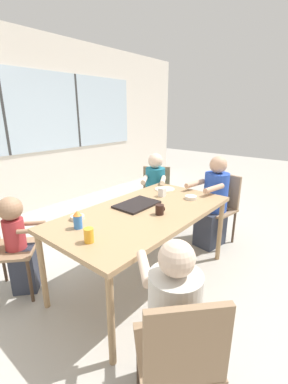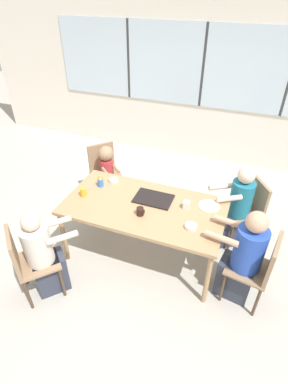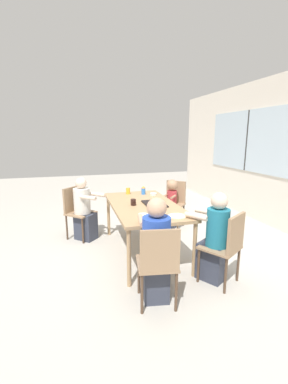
{
  "view_description": "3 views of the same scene",
  "coord_description": "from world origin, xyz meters",
  "px_view_note": "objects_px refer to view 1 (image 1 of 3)",
  "views": [
    {
      "loc": [
        -1.7,
        -1.4,
        1.63
      ],
      "look_at": [
        0.0,
        0.0,
        0.93
      ],
      "focal_mm": 24.0,
      "sensor_mm": 36.0,
      "label": 1
    },
    {
      "loc": [
        0.92,
        -2.4,
        2.78
      ],
      "look_at": [
        0.0,
        0.0,
        0.93
      ],
      "focal_mm": 28.0,
      "sensor_mm": 36.0,
      "label": 2
    },
    {
      "loc": [
        3.46,
        -0.98,
        1.72
      ],
      "look_at": [
        0.0,
        0.0,
        0.93
      ],
      "focal_mm": 24.0,
      "sensor_mm": 36.0,
      "label": 3
    }
  ],
  "objects_px": {
    "coffee_mug": "(160,209)",
    "juice_glass": "(89,235)",
    "sippy_cup": "(78,219)",
    "bowl_white_shallow": "(191,197)",
    "milk_carton_small": "(162,192)",
    "person_woman_green_shirt": "(155,197)",
    "person_toddler": "(18,244)",
    "person_man_teal_shirt": "(172,333)",
    "chair_for_man_teal_shirt": "(180,354)",
    "chair_for_man_blue_shirt": "(221,202)",
    "bowl_cereal": "(78,217)",
    "person_man_blue_shirt": "(213,206)",
    "chair_for_woman_green_shirt": "(156,192)",
    "chair_for_toddler": "(0,242)"
  },
  "relations": [
    {
      "from": "milk_carton_small",
      "to": "bowl_white_shallow",
      "type": "relative_size",
      "value": 0.76
    },
    {
      "from": "person_man_teal_shirt",
      "to": "chair_for_man_teal_shirt",
      "type": "bearing_deg",
      "value": -90.0
    },
    {
      "from": "person_toddler",
      "to": "coffee_mug",
      "type": "relative_size",
      "value": 10.38
    },
    {
      "from": "chair_for_toddler",
      "to": "bowl_cereal",
      "type": "distance_m",
      "value": 0.75
    },
    {
      "from": "person_toddler",
      "to": "milk_carton_small",
      "type": "height_order",
      "value": "person_toddler"
    },
    {
      "from": "chair_for_man_blue_shirt",
      "to": "coffee_mug",
      "type": "height_order",
      "value": "chair_for_man_blue_shirt"
    },
    {
      "from": "coffee_mug",
      "to": "sippy_cup",
      "type": "distance_m",
      "value": 0.72
    },
    {
      "from": "coffee_mug",
      "to": "bowl_white_shallow",
      "type": "xyz_separation_m",
      "value": [
        0.54,
        -0.01,
        -0.03
      ]
    },
    {
      "from": "chair_for_woman_green_shirt",
      "to": "person_toddler",
      "type": "xyz_separation_m",
      "value": [
        -1.93,
        0.08,
        -0.04
      ]
    },
    {
      "from": "person_toddler",
      "to": "juice_glass",
      "type": "xyz_separation_m",
      "value": [
        0.14,
        -0.85,
        0.32
      ]
    },
    {
      "from": "juice_glass",
      "to": "chair_for_toddler",
      "type": "bearing_deg",
      "value": 104.62
    },
    {
      "from": "milk_carton_small",
      "to": "bowl_white_shallow",
      "type": "height_order",
      "value": "milk_carton_small"
    },
    {
      "from": "chair_for_toddler",
      "to": "person_toddler",
      "type": "distance_m",
      "value": 0.16
    },
    {
      "from": "coffee_mug",
      "to": "juice_glass",
      "type": "relative_size",
      "value": 0.86
    },
    {
      "from": "chair_for_man_teal_shirt",
      "to": "person_man_teal_shirt",
      "type": "xyz_separation_m",
      "value": [
        0.11,
        0.12,
        -0.04
      ]
    },
    {
      "from": "sippy_cup",
      "to": "bowl_white_shallow",
      "type": "height_order",
      "value": "sippy_cup"
    },
    {
      "from": "coffee_mug",
      "to": "bowl_cereal",
      "type": "relative_size",
      "value": 0.78
    },
    {
      "from": "person_woman_green_shirt",
      "to": "juice_glass",
      "type": "bearing_deg",
      "value": 80.26
    },
    {
      "from": "juice_glass",
      "to": "bowl_white_shallow",
      "type": "bearing_deg",
      "value": -3.93
    },
    {
      "from": "chair_for_man_blue_shirt",
      "to": "bowl_cereal",
      "type": "xyz_separation_m",
      "value": [
        -1.78,
        0.52,
        0.24
      ]
    },
    {
      "from": "chair_for_woman_green_shirt",
      "to": "chair_for_toddler",
      "type": "height_order",
      "value": "same"
    },
    {
      "from": "bowl_white_shallow",
      "to": "person_woman_green_shirt",
      "type": "bearing_deg",
      "value": 62.91
    },
    {
      "from": "chair_for_man_teal_shirt",
      "to": "sippy_cup",
      "type": "bearing_deg",
      "value": 119.55
    },
    {
      "from": "chair_for_toddler",
      "to": "sippy_cup",
      "type": "xyz_separation_m",
      "value": [
        0.34,
        -0.71,
        0.3
      ]
    },
    {
      "from": "bowl_cereal",
      "to": "coffee_mug",
      "type": "bearing_deg",
      "value": -41.38
    },
    {
      "from": "person_man_teal_shirt",
      "to": "milk_carton_small",
      "type": "distance_m",
      "value": 1.56
    },
    {
      "from": "person_man_teal_shirt",
      "to": "juice_glass",
      "type": "xyz_separation_m",
      "value": [
        0.06,
        0.74,
        0.32
      ]
    },
    {
      "from": "person_man_blue_shirt",
      "to": "juice_glass",
      "type": "xyz_separation_m",
      "value": [
        -1.81,
        0.1,
        0.29
      ]
    },
    {
      "from": "chair_for_man_blue_shirt",
      "to": "bowl_white_shallow",
      "type": "xyz_separation_m",
      "value": [
        -0.71,
        0.04,
        0.24
      ]
    },
    {
      "from": "chair_for_man_blue_shirt",
      "to": "person_man_blue_shirt",
      "type": "bearing_deg",
      "value": 90.0
    },
    {
      "from": "chair_for_woman_green_shirt",
      "to": "person_woman_green_shirt",
      "type": "bearing_deg",
      "value": 90.0
    },
    {
      "from": "chair_for_man_teal_shirt",
      "to": "bowl_white_shallow",
      "type": "relative_size",
      "value": 7.08
    },
    {
      "from": "sippy_cup",
      "to": "bowl_cereal",
      "type": "height_order",
      "value": "sippy_cup"
    },
    {
      "from": "chair_for_man_blue_shirt",
      "to": "juice_glass",
      "type": "height_order",
      "value": "chair_for_man_blue_shirt"
    },
    {
      "from": "person_woman_green_shirt",
      "to": "milk_carton_small",
      "type": "bearing_deg",
      "value": 101.33
    },
    {
      "from": "chair_for_toddler",
      "to": "sippy_cup",
      "type": "bearing_deg",
      "value": 67.94
    },
    {
      "from": "juice_glass",
      "to": "person_man_blue_shirt",
      "type": "bearing_deg",
      "value": -3.24
    },
    {
      "from": "person_man_blue_shirt",
      "to": "chair_for_woman_green_shirt",
      "type": "bearing_deg",
      "value": 10.58
    },
    {
      "from": "person_woman_green_shirt",
      "to": "sippy_cup",
      "type": "height_order",
      "value": "person_woman_green_shirt"
    },
    {
      "from": "juice_glass",
      "to": "bowl_white_shallow",
      "type": "xyz_separation_m",
      "value": [
        1.27,
        -0.09,
        -0.04
      ]
    },
    {
      "from": "chair_for_toddler",
      "to": "person_toddler",
      "type": "relative_size",
      "value": 0.93
    },
    {
      "from": "chair_for_man_blue_shirt",
      "to": "bowl_cereal",
      "type": "relative_size",
      "value": 7.61
    },
    {
      "from": "chair_for_man_teal_shirt",
      "to": "bowl_white_shallow",
      "type": "bearing_deg",
      "value": 71.13
    },
    {
      "from": "milk_carton_small",
      "to": "juice_glass",
      "type": "bearing_deg",
      "value": -170.28
    },
    {
      "from": "person_woman_green_shirt",
      "to": "chair_for_toddler",
      "type": "bearing_deg",
      "value": 49.9
    },
    {
      "from": "chair_for_toddler",
      "to": "juice_glass",
      "type": "xyz_separation_m",
      "value": [
        0.25,
        -0.95,
        0.28
      ]
    },
    {
      "from": "person_woman_green_shirt",
      "to": "person_toddler",
      "type": "height_order",
      "value": "person_woman_green_shirt"
    },
    {
      "from": "chair_for_man_blue_shirt",
      "to": "chair_for_man_teal_shirt",
      "type": "distance_m",
      "value": 2.27
    },
    {
      "from": "chair_for_toddler",
      "to": "person_woman_green_shirt",
      "type": "height_order",
      "value": "person_woman_green_shirt"
    },
    {
      "from": "chair_for_man_blue_shirt",
      "to": "bowl_white_shallow",
      "type": "height_order",
      "value": "chair_for_man_blue_shirt"
    }
  ]
}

